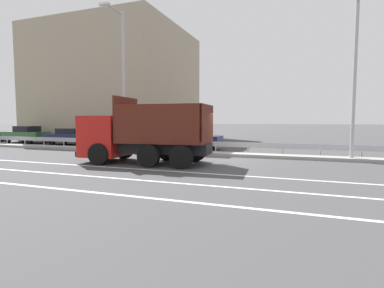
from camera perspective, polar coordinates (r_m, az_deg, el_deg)
The scene contains 15 objects.
ground_plane at distance 16.01m, azimuth 4.97°, elevation -3.15°, with size 320.00×320.00×0.00m, color #424244.
lane_strip_0 at distance 13.66m, azimuth -12.19°, elevation -4.56°, with size 68.80×0.16×0.01m, color silver.
lane_strip_1 at distance 11.97m, azimuth -17.66°, elevation -5.95°, with size 68.80×0.16×0.01m, color silver.
lane_strip_2 at distance 10.45m, azimuth -24.75°, elevation -7.67°, with size 68.80×0.16×0.01m, color silver.
median_island at distance 18.20m, azimuth 6.90°, elevation -1.96°, with size 37.84×1.10×0.18m, color gray.
median_guardrail at distance 18.99m, azimuth 7.53°, elevation -0.24°, with size 68.80×0.09×0.78m.
dump_truck at distance 15.42m, azimuth -11.33°, elevation 1.06°, with size 6.63×3.21×3.30m.
median_road_sign at distance 20.10m, azimuth -8.41°, elevation 1.99°, with size 0.79×0.16×2.35m.
street_lamp_1 at distance 20.85m, azimuth -13.11°, elevation 12.62°, with size 0.71×2.25×9.24m.
street_lamp_2 at distance 17.73m, azimuth 28.72°, elevation 12.12°, with size 0.70×2.21×8.34m.
parked_car_1 at distance 32.31m, azimuth -29.01°, elevation 1.59°, with size 4.69×1.98×1.60m.
parked_car_2 at distance 28.22m, azimuth -21.92°, elevation 1.35°, with size 4.86×1.91×1.43m.
parked_car_3 at distance 24.59m, azimuth -10.67°, elevation 1.23°, with size 3.86×2.05×1.49m.
parked_car_4 at distance 22.15m, azimuth 0.37°, elevation 1.00°, with size 4.12×2.04×1.55m.
background_building_0 at distance 36.76m, azimuth -14.01°, elevation 10.66°, with size 15.42×14.21×12.29m, color tan.
Camera 1 is at (4.23, -15.29, 2.14)m, focal length 28.00 mm.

